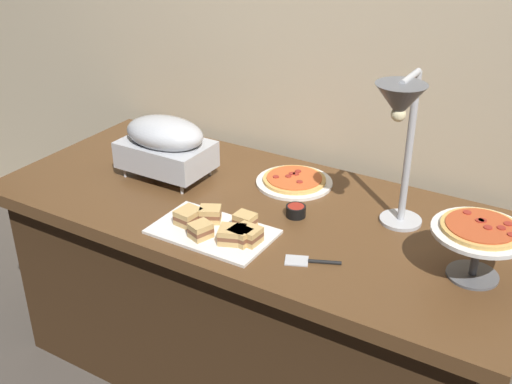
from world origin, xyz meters
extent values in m
plane|color=#4C443D|center=(0.00, 0.00, 0.00)|extent=(8.00, 8.00, 0.00)
cube|color=#C6B593|center=(0.00, 0.50, 1.20)|extent=(4.40, 0.04, 2.40)
cube|color=brown|center=(0.00, 0.00, 0.73)|extent=(1.90, 0.84, 0.05)
cube|color=#3C2715|center=(0.00, 0.00, 0.35)|extent=(1.75, 0.74, 0.71)
cylinder|color=#B7BABF|center=(-0.54, -0.07, 0.78)|extent=(0.01, 0.01, 0.04)
cylinder|color=#B7BABF|center=(-0.27, -0.07, 0.78)|extent=(0.01, 0.01, 0.04)
cylinder|color=#B7BABF|center=(-0.54, 0.11, 0.78)|extent=(0.01, 0.01, 0.04)
cylinder|color=#B7BABF|center=(-0.27, 0.11, 0.78)|extent=(0.01, 0.01, 0.04)
cube|color=#B7BABF|center=(-0.41, 0.02, 0.85)|extent=(0.34, 0.22, 0.10)
ellipsoid|color=#B7BABF|center=(-0.41, 0.02, 0.94)|extent=(0.32, 0.21, 0.12)
cylinder|color=#B7BABF|center=(0.48, 0.15, 0.77)|extent=(0.14, 0.14, 0.01)
cylinder|color=#B7BABF|center=(0.48, 0.15, 1.03)|extent=(0.02, 0.02, 0.51)
cylinder|color=#B7BABF|center=(0.48, 0.08, 1.28)|extent=(0.02, 0.14, 0.02)
cone|color=#595B60|center=(0.48, 0.00, 1.23)|extent=(0.15, 0.15, 0.10)
sphere|color=#F9EAB2|center=(0.48, 0.00, 1.19)|extent=(0.04, 0.04, 0.04)
cylinder|color=white|center=(0.04, 0.21, 0.77)|extent=(0.29, 0.29, 0.01)
cylinder|color=#DBA856|center=(0.04, 0.21, 0.78)|extent=(0.24, 0.24, 0.01)
cylinder|color=#C65628|center=(0.04, 0.21, 0.79)|extent=(0.21, 0.21, 0.00)
cylinder|color=maroon|center=(0.02, 0.21, 0.79)|extent=(0.02, 0.02, 0.00)
cylinder|color=maroon|center=(0.02, 0.23, 0.79)|extent=(0.02, 0.02, 0.00)
cylinder|color=maroon|center=(0.03, 0.24, 0.79)|extent=(0.02, 0.02, 0.00)
cylinder|color=maroon|center=(-0.02, 0.18, 0.79)|extent=(0.02, 0.02, 0.00)
cylinder|color=maroon|center=(0.03, 0.27, 0.79)|extent=(0.02, 0.02, 0.00)
cylinder|color=maroon|center=(0.08, 0.19, 0.79)|extent=(0.02, 0.02, 0.00)
cylinder|color=#595B60|center=(0.77, -0.05, 0.83)|extent=(0.02, 0.02, 0.14)
cylinder|color=#595B60|center=(0.77, -0.05, 0.76)|extent=(0.15, 0.15, 0.01)
cylinder|color=white|center=(0.77, -0.05, 0.91)|extent=(0.27, 0.27, 0.01)
cylinder|color=#DBA856|center=(0.77, -0.05, 0.92)|extent=(0.22, 0.22, 0.01)
cylinder|color=#B74723|center=(0.77, -0.05, 0.93)|extent=(0.20, 0.20, 0.00)
cylinder|color=maroon|center=(0.76, -0.02, 0.93)|extent=(0.02, 0.02, 0.00)
cylinder|color=maroon|center=(0.83, -0.01, 0.93)|extent=(0.02, 0.02, 0.00)
cylinder|color=maroon|center=(0.76, -0.03, 0.93)|extent=(0.02, 0.02, 0.00)
cylinder|color=maroon|center=(0.79, -0.06, 0.93)|extent=(0.02, 0.02, 0.00)
cylinder|color=maroon|center=(0.71, 0.00, 0.93)|extent=(0.02, 0.02, 0.00)
cylinder|color=maroon|center=(0.82, -0.04, 0.93)|extent=(0.02, 0.02, 0.00)
cylinder|color=maroon|center=(0.85, -0.06, 0.93)|extent=(0.02, 0.02, 0.00)
cube|color=white|center=(-0.02, -0.24, 0.77)|extent=(0.39, 0.24, 0.01)
cube|color=tan|center=(0.07, -0.26, 0.78)|extent=(0.10, 0.10, 0.02)
cube|color=brown|center=(0.07, -0.26, 0.80)|extent=(0.10, 0.10, 0.01)
cube|color=tan|center=(0.07, -0.26, 0.81)|extent=(0.10, 0.10, 0.02)
cube|color=tan|center=(-0.06, -0.19, 0.78)|extent=(0.09, 0.08, 0.02)
cube|color=brown|center=(-0.06, -0.19, 0.80)|extent=(0.09, 0.08, 0.01)
cube|color=tan|center=(-0.06, -0.19, 0.81)|extent=(0.09, 0.08, 0.02)
cube|color=tan|center=(0.06, -0.17, 0.78)|extent=(0.07, 0.06, 0.02)
cube|color=brown|center=(0.06, -0.17, 0.80)|extent=(0.07, 0.06, 0.01)
cube|color=tan|center=(0.06, -0.17, 0.81)|extent=(0.07, 0.06, 0.02)
cube|color=tan|center=(0.12, -0.24, 0.78)|extent=(0.08, 0.07, 0.02)
cube|color=brown|center=(0.12, -0.24, 0.80)|extent=(0.08, 0.07, 0.01)
cube|color=tan|center=(0.12, -0.24, 0.81)|extent=(0.08, 0.07, 0.02)
cube|color=tan|center=(-0.11, -0.24, 0.78)|extent=(0.07, 0.09, 0.02)
cube|color=brown|center=(-0.11, -0.24, 0.80)|extent=(0.07, 0.09, 0.01)
cube|color=tan|center=(-0.11, -0.24, 0.81)|extent=(0.07, 0.09, 0.02)
cube|color=tan|center=(0.10, -0.26, 0.78)|extent=(0.07, 0.06, 0.02)
cube|color=brown|center=(0.10, -0.26, 0.80)|extent=(0.07, 0.06, 0.01)
cube|color=tan|center=(0.10, -0.26, 0.81)|extent=(0.07, 0.06, 0.02)
cube|color=tan|center=(-0.03, -0.29, 0.78)|extent=(0.08, 0.08, 0.02)
cube|color=brown|center=(-0.03, -0.29, 0.80)|extent=(0.08, 0.08, 0.01)
cube|color=tan|center=(-0.03, -0.29, 0.81)|extent=(0.08, 0.08, 0.02)
cylinder|color=black|center=(0.16, 0.00, 0.78)|extent=(0.07, 0.07, 0.04)
cylinder|color=maroon|center=(0.16, 0.00, 0.80)|extent=(0.06, 0.06, 0.01)
cube|color=#B7BABF|center=(0.29, -0.24, 0.76)|extent=(0.09, 0.08, 0.00)
cylinder|color=black|center=(0.37, -0.21, 0.76)|extent=(0.10, 0.05, 0.01)
camera|label=1|loc=(1.01, -1.68, 1.82)|focal=44.44mm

